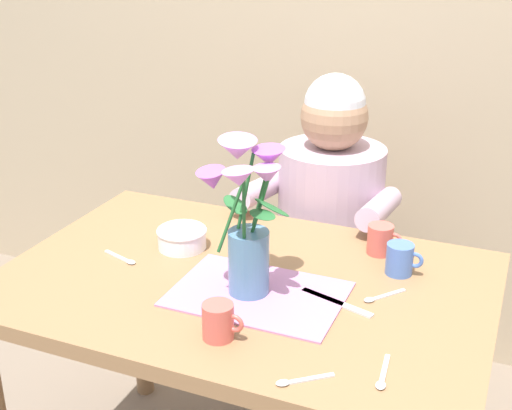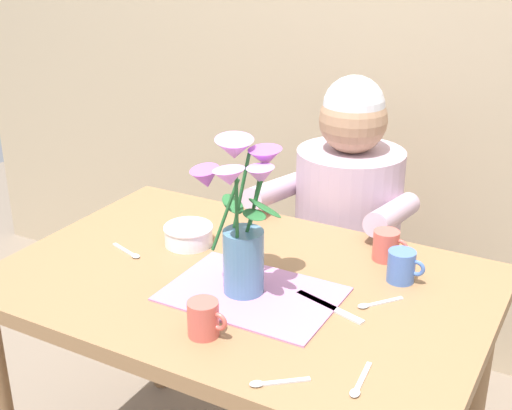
{
  "view_description": "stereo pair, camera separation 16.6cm",
  "coord_description": "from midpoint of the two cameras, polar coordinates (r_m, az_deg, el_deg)",
  "views": [
    {
      "loc": [
        0.6,
        -1.36,
        1.56
      ],
      "look_at": [
        0.01,
        0.05,
        0.92
      ],
      "focal_mm": 47.94,
      "sensor_mm": 36.0,
      "label": 1
    },
    {
      "loc": [
        0.75,
        -1.29,
        1.56
      ],
      "look_at": [
        0.01,
        0.05,
        0.92
      ],
      "focal_mm": 47.94,
      "sensor_mm": 36.0,
      "label": 2
    }
  ],
  "objects": [
    {
      "name": "wood_panel_backdrop",
      "position": [
        2.49,
        7.0,
        15.33
      ],
      "size": [
        4.0,
        0.1,
        2.5
      ],
      "primitive_type": "cube",
      "color": "tan",
      "rests_on": "ground_plane"
    },
    {
      "name": "flower_vase",
      "position": [
        1.55,
        -3.8,
        -1.31
      ],
      "size": [
        0.21,
        0.22,
        0.37
      ],
      "color": "teal",
      "rests_on": "dining_table"
    },
    {
      "name": "coffee_cup",
      "position": [
        1.72,
        9.28,
        -4.54
      ],
      "size": [
        0.09,
        0.07,
        0.08
      ],
      "color": "#476BB7",
      "rests_on": "dining_table"
    },
    {
      "name": "striped_placemat",
      "position": [
        1.63,
        -2.78,
        -7.51
      ],
      "size": [
        0.4,
        0.28,
        0.0
      ],
      "primitive_type": "cube",
      "color": "#B275A3",
      "rests_on": "dining_table"
    },
    {
      "name": "seated_person",
      "position": [
        2.27,
        3.98,
        -3.41
      ],
      "size": [
        0.45,
        0.47,
        1.14
      ],
      "rotation": [
        0.0,
        0.0,
        -0.05
      ],
      "color": "#4C4C56",
      "rests_on": "ground_plane"
    },
    {
      "name": "spoon_0",
      "position": [
        1.35,
        -0.29,
        -14.58
      ],
      "size": [
        0.1,
        0.09,
        0.01
      ],
      "color": "silver",
      "rests_on": "dining_table"
    },
    {
      "name": "spoon_3",
      "position": [
        1.36,
        7.02,
        -14.21
      ],
      "size": [
        0.03,
        0.12,
        0.01
      ],
      "color": "silver",
      "rests_on": "dining_table"
    },
    {
      "name": "spoon_2",
      "position": [
        1.83,
        -13.48,
        -4.49
      ],
      "size": [
        0.12,
        0.05,
        0.01
      ],
      "color": "silver",
      "rests_on": "dining_table"
    },
    {
      "name": "spoon_1",
      "position": [
        1.62,
        7.28,
        -7.74
      ],
      "size": [
        0.09,
        0.1,
        0.01
      ],
      "color": "silver",
      "rests_on": "dining_table"
    },
    {
      "name": "dining_table",
      "position": [
        1.75,
        -3.76,
        -9.0
      ],
      "size": [
        1.2,
        0.8,
        0.74
      ],
      "color": "olive",
      "rests_on": "ground_plane"
    },
    {
      "name": "ceramic_bowl",
      "position": [
        1.86,
        -8.74,
        -2.74
      ],
      "size": [
        0.14,
        0.14,
        0.06
      ],
      "color": "white",
      "rests_on": "dining_table"
    },
    {
      "name": "dinner_knife",
      "position": [
        1.59,
        3.76,
        -8.2
      ],
      "size": [
        0.19,
        0.07,
        0.0
      ],
      "primitive_type": "cube",
      "rotation": [
        0.0,
        0.0,
        -0.29
      ],
      "color": "silver",
      "rests_on": "dining_table"
    },
    {
      "name": "tea_cup",
      "position": [
        1.46,
        -6.42,
        -9.71
      ],
      "size": [
        0.09,
        0.07,
        0.08
      ],
      "color": "#CC564C",
      "rests_on": "dining_table"
    },
    {
      "name": "ceramic_mug",
      "position": [
        1.82,
        7.82,
        -2.92
      ],
      "size": [
        0.09,
        0.07,
        0.08
      ],
      "color": "#CC564C",
      "rests_on": "dining_table"
    }
  ]
}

